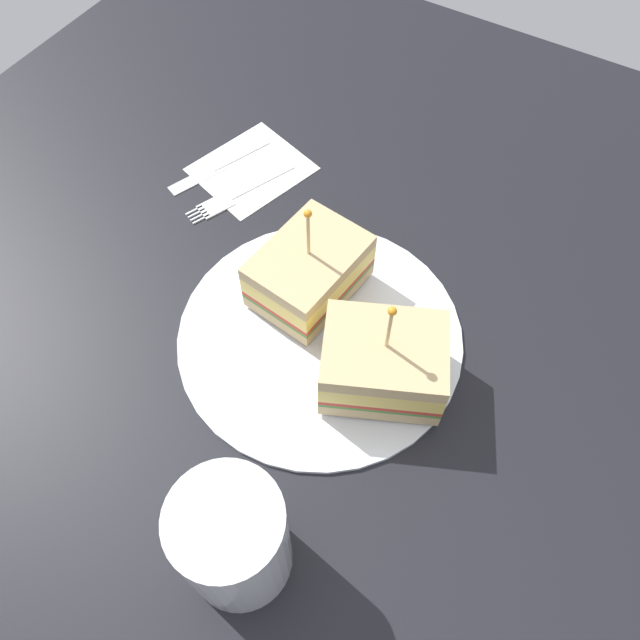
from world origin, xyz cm
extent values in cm
cube|color=black|center=(0.00, 0.00, -1.00)|extent=(106.58, 106.58, 2.00)
cylinder|color=white|center=(0.00, 0.00, 0.42)|extent=(26.03, 26.03, 0.84)
cube|color=tan|center=(-3.65, -3.34, 1.50)|extent=(11.15, 8.60, 1.31)
cube|color=#478438|center=(-3.65, -3.34, 2.36)|extent=(11.15, 8.60, 0.40)
cube|color=red|center=(-3.65, -3.34, 2.81)|extent=(11.15, 8.60, 0.50)
cube|color=#F4D666|center=(-3.65, -3.34, 3.99)|extent=(11.15, 8.60, 1.85)
cube|color=tan|center=(-3.65, -3.34, 5.57)|extent=(11.15, 8.60, 1.31)
cylinder|color=tan|center=(-3.65, -3.34, 8.43)|extent=(0.30, 0.30, 5.72)
sphere|color=orange|center=(-3.65, -3.34, 11.29)|extent=(0.70, 0.70, 0.70)
cube|color=tan|center=(1.38, 6.94, 1.58)|extent=(11.26, 12.38, 1.47)
cube|color=#478438|center=(1.38, 6.94, 2.52)|extent=(11.26, 12.38, 0.40)
cube|color=red|center=(1.38, 6.94, 2.97)|extent=(11.26, 12.38, 0.50)
cube|color=#F4D666|center=(1.38, 6.94, 4.20)|extent=(11.26, 12.38, 1.97)
cube|color=tan|center=(1.38, 6.94, 5.92)|extent=(11.26, 12.38, 1.47)
cylinder|color=tan|center=(1.38, 6.94, 8.75)|extent=(0.30, 0.30, 5.66)
sphere|color=orange|center=(1.38, 6.94, 11.59)|extent=(0.70, 0.70, 0.70)
cylinder|color=silver|center=(19.73, 4.93, 4.48)|extent=(6.82, 6.82, 8.95)
cylinder|color=white|center=(19.73, 4.93, 5.51)|extent=(7.75, 7.75, 11.03)
cube|color=white|center=(-14.48, -17.44, 0.07)|extent=(13.67, 12.91, 0.15)
cube|color=silver|center=(-13.42, -15.31, 0.18)|extent=(7.68, 3.75, 0.35)
cube|color=silver|center=(-8.05, -17.63, 0.18)|extent=(4.18, 3.44, 0.35)
cube|color=silver|center=(-6.33, -19.18, 0.18)|extent=(1.91, 0.96, 0.35)
cube|color=silver|center=(-6.13, -18.72, 0.18)|extent=(1.91, 0.96, 0.35)
cube|color=silver|center=(-5.93, -18.27, 0.18)|extent=(1.91, 0.96, 0.35)
cube|color=silver|center=(-5.73, -17.81, 0.18)|extent=(1.91, 0.96, 0.35)
cube|color=silver|center=(-15.53, -19.57, 0.18)|extent=(7.06, 3.31, 0.35)
cube|color=silver|center=(-10.44, -21.62, 0.18)|extent=(7.05, 4.00, 0.24)
camera|label=1|loc=(25.59, 15.35, 50.22)|focal=35.70mm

